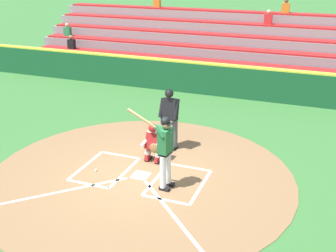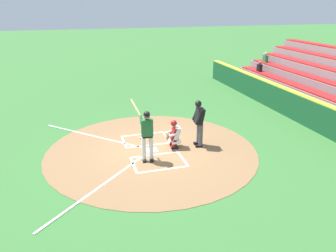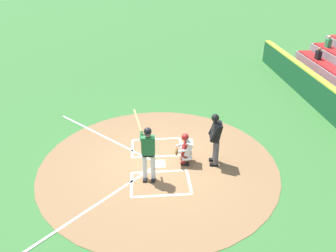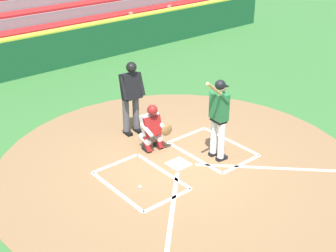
% 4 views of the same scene
% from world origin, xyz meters
% --- Properties ---
extents(ground_plane, '(120.00, 120.00, 0.00)m').
position_xyz_m(ground_plane, '(0.00, 0.00, 0.00)').
color(ground_plane, '#387033').
extents(dirt_circle, '(8.00, 8.00, 0.01)m').
position_xyz_m(dirt_circle, '(0.00, 0.00, 0.01)').
color(dirt_circle, olive).
rests_on(dirt_circle, ground).
extents(home_plate_and_chalk, '(7.93, 4.91, 0.01)m').
position_xyz_m(home_plate_and_chalk, '(0.00, 0.88, 0.01)').
color(home_plate_and_chalk, white).
rests_on(home_plate_and_chalk, dirt_circle).
extents(batter, '(0.99, 0.64, 2.13)m').
position_xyz_m(batter, '(-0.82, 0.35, 1.10)').
color(batter, white).
rests_on(batter, ground).
extents(catcher, '(0.59, 0.66, 1.13)m').
position_xyz_m(catcher, '(0.00, -0.90, 0.59)').
color(catcher, black).
rests_on(catcher, ground).
extents(plate_umpire, '(0.60, 0.45, 1.86)m').
position_xyz_m(plate_umpire, '(-0.11, -1.87, 1.08)').
color(plate_umpire, '#4C4C51').
rests_on(plate_umpire, ground).
extents(baseball, '(0.07, 0.07, 0.07)m').
position_xyz_m(baseball, '(1.22, 0.21, 0.04)').
color(baseball, white).
rests_on(baseball, ground).
extents(backstop_wall, '(22.00, 0.36, 1.31)m').
position_xyz_m(backstop_wall, '(0.00, -7.50, 0.65)').
color(backstop_wall, '#19512D').
rests_on(backstop_wall, ground).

